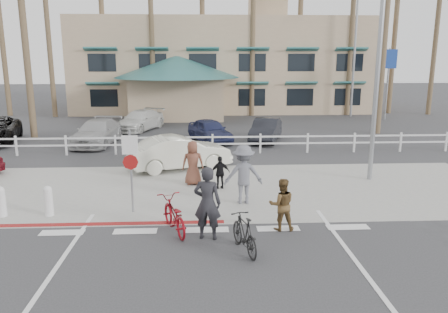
{
  "coord_description": "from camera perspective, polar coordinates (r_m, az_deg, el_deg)",
  "views": [
    {
      "loc": [
        -0.11,
        -10.86,
        4.74
      ],
      "look_at": [
        0.61,
        3.3,
        1.5
      ],
      "focal_mm": 35.0,
      "sensor_mm": 36.0,
      "label": 1
    }
  ],
  "objects": [
    {
      "name": "parking_lot",
      "position": [
        29.24,
        -2.65,
        3.54
      ],
      "size": [
        50.0,
        16.0,
        0.01
      ],
      "primitive_type": "cube",
      "color": "#333335",
      "rests_on": "ground"
    },
    {
      "name": "pedestrian_b",
      "position": [
        16.48,
        -4.09,
        -0.84
      ],
      "size": [
        0.86,
        0.59,
        1.69
      ],
      "primitive_type": "imported",
      "rotation": [
        0.0,
        0.0,
        3.2
      ],
      "color": "brown",
      "rests_on": "ground"
    },
    {
      "name": "palm_6",
      "position": [
        37.93,
        9.97,
        18.38
      ],
      "size": [
        4.0,
        4.0,
        17.0
      ],
      "primitive_type": null,
      "color": "#215624",
      "rests_on": "ground"
    },
    {
      "name": "palm_1",
      "position": [
        37.82,
        -21.97,
        14.64
      ],
      "size": [
        4.0,
        4.0,
        13.0
      ],
      "primitive_type": null,
      "color": "#215624",
      "rests_on": "ground"
    },
    {
      "name": "building",
      "position": [
        41.92,
        -0.02,
        14.12
      ],
      "size": [
        28.0,
        16.0,
        11.3
      ],
      "primitive_type": null,
      "color": "tan",
      "rests_on": "ground"
    },
    {
      "name": "rider_red",
      "position": [
        11.53,
        -2.19,
        -6.11
      ],
      "size": [
        0.81,
        0.61,
        1.99
      ],
      "primitive_type": "imported",
      "rotation": [
        0.0,
        0.0,
        2.94
      ],
      "color": "#232227",
      "rests_on": "ground"
    },
    {
      "name": "curb_red",
      "position": [
        13.27,
        -15.45,
        -8.5
      ],
      "size": [
        7.0,
        0.25,
        0.02
      ],
      "primitive_type": "cube",
      "color": "maroon",
      "rests_on": "ground"
    },
    {
      "name": "bike_black",
      "position": [
        10.95,
        2.68,
        -10.01
      ],
      "size": [
        0.87,
        1.68,
        0.97
      ],
      "primitive_type": "imported",
      "rotation": [
        0.0,
        0.0,
        3.41
      ],
      "color": "black",
      "rests_on": "ground"
    },
    {
      "name": "pedestrian_a",
      "position": [
        14.33,
        2.56,
        -2.36
      ],
      "size": [
        1.29,
        0.77,
        1.96
      ],
      "primitive_type": "imported",
      "rotation": [
        0.0,
        0.0,
        3.18
      ],
      "color": "slate",
      "rests_on": "ground"
    },
    {
      "name": "palm_3",
      "position": [
        36.14,
        -9.46,
        16.29
      ],
      "size": [
        4.0,
        4.0,
        14.0
      ],
      "primitive_type": null,
      "color": "#215624",
      "rests_on": "ground"
    },
    {
      "name": "bike_red",
      "position": [
        12.2,
        -6.58,
        -7.61
      ],
      "size": [
        1.26,
        1.98,
        0.98
      ],
      "primitive_type": "imported",
      "rotation": [
        0.0,
        0.0,
        3.49
      ],
      "color": "maroon",
      "rests_on": "ground"
    },
    {
      "name": "bollard_1",
      "position": [
        14.85,
        -27.08,
        -5.28
      ],
      "size": [
        0.26,
        0.26,
        0.95
      ],
      "primitive_type": null,
      "color": "silver",
      "rests_on": "ground"
    },
    {
      "name": "lot_car_1",
      "position": [
        25.11,
        -16.24,
        3.04
      ],
      "size": [
        2.34,
        4.83,
        1.36
      ],
      "primitive_type": "imported",
      "rotation": [
        0.0,
        0.0,
        -0.1
      ],
      "color": "#A7A7A7",
      "rests_on": "ground"
    },
    {
      "name": "palm_5",
      "position": [
        36.14,
        3.77,
        15.64
      ],
      "size": [
        4.0,
        4.0,
        13.0
      ],
      "primitive_type": null,
      "color": "#215624",
      "rests_on": "ground"
    },
    {
      "name": "palm_8",
      "position": [
        40.32,
        21.52,
        15.94
      ],
      "size": [
        4.0,
        4.0,
        15.0
      ],
      "primitive_type": null,
      "color": "#215624",
      "rests_on": "ground"
    },
    {
      "name": "bike_path",
      "position": [
        10.05,
        -2.0,
        -15.27
      ],
      "size": [
        12.0,
        16.0,
        0.01
      ],
      "primitive_type": "cube",
      "color": "#333335",
      "rests_on": "ground"
    },
    {
      "name": "streetlight_0",
      "position": [
        17.64,
        19.5,
        11.37
      ],
      "size": [
        0.6,
        2.0,
        9.0
      ],
      "primitive_type": null,
      "color": "gray",
      "rests_on": "ground"
    },
    {
      "name": "lot_car_3",
      "position": [
        25.17,
        5.49,
        3.45
      ],
      "size": [
        2.47,
        4.15,
        1.29
      ],
      "primitive_type": "imported",
      "rotation": [
        0.0,
        0.0,
        -0.3
      ],
      "color": "black",
      "rests_on": "ground"
    },
    {
      "name": "ground",
      "position": [
        11.85,
        -2.16,
        -10.72
      ],
      "size": [
        140.0,
        140.0,
        0.0
      ],
      "primitive_type": "plane",
      "color": "#333335"
    },
    {
      "name": "car_white_sedan",
      "position": [
        18.9,
        -5.8,
        0.53
      ],
      "size": [
        4.64,
        2.99,
        1.44
      ],
      "primitive_type": "imported",
      "rotation": [
        0.0,
        0.0,
        1.94
      ],
      "color": "silver",
      "rests_on": "ground"
    },
    {
      "name": "cross_street",
      "position": [
        19.93,
        -2.5,
        -0.89
      ],
      "size": [
        40.0,
        5.0,
        0.01
      ],
      "primitive_type": "cube",
      "color": "#333335",
      "rests_on": "ground"
    },
    {
      "name": "rail_fence",
      "position": [
        21.78,
        -1.24,
        1.64
      ],
      "size": [
        29.4,
        0.16,
        1.0
      ],
      "primitive_type": null,
      "color": "silver",
      "rests_on": "ground"
    },
    {
      "name": "sidewalk_plaza",
      "position": [
        16.07,
        -2.39,
        -4.27
      ],
      "size": [
        22.0,
        7.0,
        0.01
      ],
      "primitive_type": "cube",
      "color": "gray",
      "rests_on": "ground"
    },
    {
      "name": "bollard_0",
      "position": [
        14.34,
        -21.95,
        -5.41
      ],
      "size": [
        0.26,
        0.26,
        0.95
      ],
      "primitive_type": null,
      "color": "silver",
      "rests_on": "ground"
    },
    {
      "name": "pedestrian_child",
      "position": [
        15.95,
        -0.49,
        -2.13
      ],
      "size": [
        0.76,
        0.43,
        1.22
      ],
      "primitive_type": "imported",
      "rotation": [
        0.0,
        0.0,
        3.34
      ],
      "color": "black",
      "rests_on": "ground"
    },
    {
      "name": "palm_0",
      "position": [
        40.23,
        -27.22,
        15.44
      ],
      "size": [
        4.0,
        4.0,
        15.0
      ],
      "primitive_type": null,
      "color": "#215624",
      "rests_on": "ground"
    },
    {
      "name": "streetlight_1",
      "position": [
        36.9,
        16.65,
        12.36
      ],
      "size": [
        0.6,
        2.0,
        9.5
      ],
      "primitive_type": null,
      "color": "gray",
      "rests_on": "ground"
    },
    {
      "name": "palm_11",
      "position": [
        29.15,
        20.39,
        16.55
      ],
      "size": [
        4.0,
        4.0,
        14.0
      ],
      "primitive_type": null,
      "color": "#215624",
      "rests_on": "ground"
    },
    {
      "name": "lot_car_2",
      "position": [
        24.9,
        -1.85,
        3.42
      ],
      "size": [
        2.88,
        4.13,
        1.3
      ],
      "primitive_type": "imported",
      "rotation": [
        0.0,
        0.0,
        0.39
      ],
      "color": "#1F254B",
      "rests_on": "ground"
    },
    {
      "name": "info_sign",
      "position": [
        35.81,
        20.57,
        8.96
      ],
      "size": [
        1.2,
        0.16,
        5.6
      ],
      "primitive_type": null,
      "color": "navy",
      "rests_on": "ground"
    },
    {
      "name": "sign_post",
      "position": [
        13.64,
        -12.05,
        -1.37
      ],
      "size": [
        0.5,
        0.1,
        2.9
      ],
      "primitive_type": null,
      "color": "gray",
      "rests_on": "ground"
    },
    {
      "name": "palm_2",
      "position": [
        37.83,
        -15.66,
        17.36
      ],
      "size": [
        4.0,
        4.0,
        16.0
      ],
      "primitive_type": null,
      "color": "#215624",
      "rests_on": "ground"
    },
    {
      "name": "palm_9",
      "position": [
        40.67,
        25.96,
        14.1
      ],
      "size": [
        4.0,
        4.0,
        13.0
      ],
      "primitive_type": null,
      "color": "#215624",
      "rests_on": "ground"
    },
    {
      "name": "palm_7",
      "position": [
        37.92,
        16.36,
        15.79
      ],
      "size": [
        4.0,
        4.0,
        14.0
      ],
      "primitive_type": null,
      "color": "#215624",
      "rests_on": "ground"
    },
    {
      "name": "rider_black",
      "position": [
        12.28,
        7.54,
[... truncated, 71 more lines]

